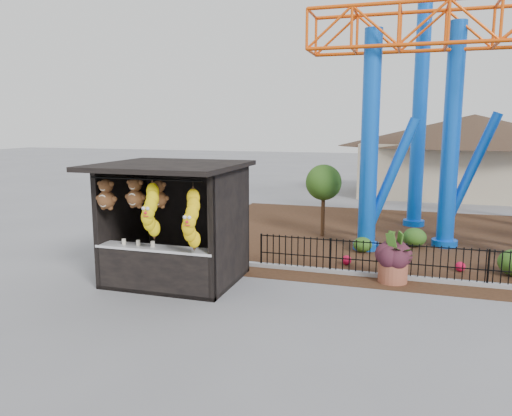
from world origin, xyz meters
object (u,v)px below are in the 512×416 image
(prize_booth, at_px, (171,226))
(potted_plant, at_px, (396,264))
(roller_coaster, at_px, (491,52))
(terracotta_planter, at_px, (393,271))

(prize_booth, relative_size, potted_plant, 3.43)
(roller_coaster, height_order, potted_plant, roller_coaster)
(roller_coaster, xyz_separation_m, terracotta_planter, (-2.63, -5.53, -6.13))
(prize_booth, xyz_separation_m, terracotta_planter, (5.48, 1.79, -1.21))
(potted_plant, bearing_deg, roller_coaster, 65.46)
(prize_booth, xyz_separation_m, roller_coaster, (8.11, 7.32, 4.92))
(roller_coaster, bearing_deg, terracotta_planter, -115.44)
(terracotta_planter, bearing_deg, prize_booth, -161.94)
(prize_booth, relative_size, terracotta_planter, 4.62)
(roller_coaster, relative_size, terracotta_planter, 14.52)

